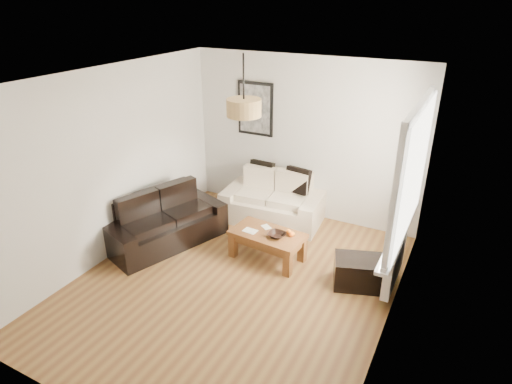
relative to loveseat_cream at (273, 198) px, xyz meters
The scene contains 21 objects.
floor 1.85m from the loveseat_cream, 80.21° to the right, with size 4.50×4.50×0.00m, color brown.
ceiling 2.85m from the loveseat_cream, 80.21° to the right, with size 3.80×4.50×0.00m, color white, non-canonical shape.
wall_back 1.07m from the loveseat_cream, 56.84° to the left, with size 3.80×0.04×2.60m, color silver, non-canonical shape.
wall_front 4.14m from the loveseat_cream, 85.64° to the right, with size 3.80×0.04×2.60m, color silver, non-canonical shape.
wall_left 2.56m from the loveseat_cream, 131.82° to the right, with size 0.04×4.50×2.60m, color silver, non-canonical shape.
wall_right 2.98m from the loveseat_cream, 38.89° to the right, with size 0.04×4.50×2.60m, color silver, non-canonical shape.
window_bay 2.67m from the loveseat_cream, 24.33° to the right, with size 0.14×1.90×1.60m, color white, non-canonical shape.
radiator 2.34m from the loveseat_cream, 24.74° to the right, with size 0.10×0.90×0.52m, color white.
poster 1.48m from the loveseat_cream, 140.97° to the left, with size 0.62×0.04×0.87m, color black, non-canonical shape.
pendant_shade 2.38m from the loveseat_cream, 78.28° to the right, with size 0.40×0.40×0.20m, color tan.
loveseat_cream is the anchor object (origin of this frame).
sofa_leather 1.76m from the loveseat_cream, 129.61° to the right, with size 1.73×0.84×0.75m, color black, non-canonical shape.
coffee_table 1.16m from the loveseat_cream, 68.15° to the right, with size 1.01×0.55×0.41m, color brown, non-canonical shape.
ottoman 2.07m from the loveseat_cream, 31.50° to the right, with size 0.67×0.43×0.38m, color black.
cushion_left 0.48m from the loveseat_cream, 147.85° to the left, with size 0.41×0.13×0.41m, color black.
cushion_right 0.50m from the loveseat_cream, 29.21° to the left, with size 0.40×0.13×0.40m, color black.
fruit_bowl 1.26m from the loveseat_cream, 62.09° to the right, with size 0.24×0.24×0.06m, color black.
orange_a 1.27m from the loveseat_cream, 53.20° to the right, with size 0.07×0.07×0.07m, color orange.
orange_b 1.27m from the loveseat_cream, 52.38° to the right, with size 0.06×0.06×0.06m, color orange.
orange_c 1.20m from the loveseat_cream, 54.19° to the right, with size 0.07×0.07×0.07m, color orange.
papers 1.15m from the loveseat_cream, 80.39° to the right, with size 0.19×0.14×0.01m, color silver.
Camera 1 is at (2.38, -3.99, 3.43)m, focal length 30.59 mm.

